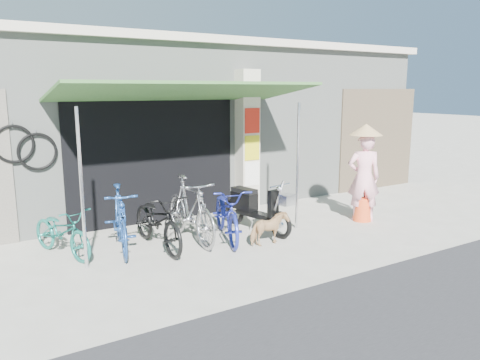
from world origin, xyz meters
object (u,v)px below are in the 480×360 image
bike_blue (120,219)px  bike_black (158,221)px  bike_silver (190,209)px  moped (255,208)px  nun (364,174)px  bike_teal (62,231)px  bike_navy (227,213)px  street_dog (269,229)px

bike_blue → bike_black: bearing=-7.0°
bike_black → bike_silver: bike_silver is taller
moped → nun: bearing=-25.1°
bike_teal → nun: size_ratio=0.78×
bike_teal → bike_navy: size_ratio=0.83×
bike_navy → street_dog: bearing=-36.1°
moped → nun: nun is taller
bike_teal → moped: bearing=-28.2°
bike_silver → moped: (1.27, -0.08, -0.12)m
bike_black → street_dog: 1.86m
nun → bike_teal: bearing=22.5°
bike_black → moped: bearing=-2.0°
bike_blue → nun: bearing=3.1°
street_dog → moped: moped is taller
bike_silver → nun: 3.56m
bike_black → street_dog: bearing=-28.0°
street_dog → bike_blue: bearing=63.5°
bike_silver → street_dog: size_ratio=2.82×
bike_navy → moped: bearing=32.6°
bike_teal → bike_silver: (2.04, -0.37, 0.16)m
moped → nun: 2.33m
bike_silver → bike_navy: size_ratio=1.03×
nun → street_dog: bearing=38.8°
bike_black → bike_silver: (0.62, 0.07, 0.09)m
bike_black → bike_blue: bearing=159.0°
bike_teal → bike_blue: bearing=-36.6°
bike_teal → bike_blue: bike_blue is taller
bike_silver → bike_teal: bearing=170.5°
bike_teal → bike_black: 1.49m
bike_navy → bike_black: bearing=-170.0°
bike_blue → bike_silver: (1.19, -0.12, 0.03)m
bike_silver → nun: bearing=-9.3°
bike_silver → moped: bike_silver is taller
bike_silver → nun: size_ratio=0.97×
bike_teal → moped: 3.35m
bike_navy → nun: nun is taller
bike_navy → bike_silver: bearing=175.2°
bike_blue → street_dog: bike_blue is taller
bike_silver → bike_blue: bearing=174.9°
nun → moped: bearing=18.9°
bike_navy → street_dog: 0.80m
street_dog → nun: size_ratio=0.34×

